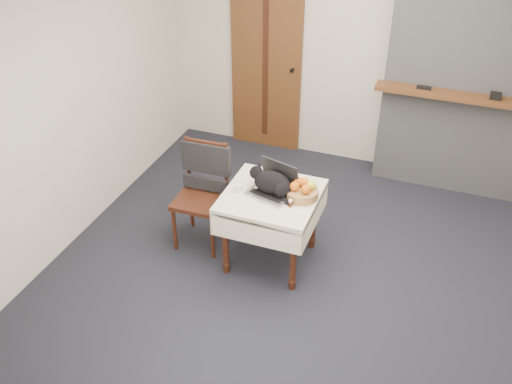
% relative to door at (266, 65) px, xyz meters
% --- Properties ---
extents(ground, '(4.50, 4.50, 0.00)m').
position_rel_door_xyz_m(ground, '(1.20, -1.97, -1.00)').
color(ground, black).
rests_on(ground, ground).
extents(room_shell, '(4.52, 4.01, 2.61)m').
position_rel_door_xyz_m(room_shell, '(1.20, -1.51, 0.76)').
color(room_shell, beige).
rests_on(room_shell, ground).
extents(door, '(0.82, 0.10, 2.00)m').
position_rel_door_xyz_m(door, '(0.00, 0.00, 0.00)').
color(door, brown).
rests_on(door, ground).
extents(chimney, '(1.62, 0.48, 2.60)m').
position_rel_door_xyz_m(chimney, '(2.10, -0.13, 0.30)').
color(chimney, gray).
rests_on(chimney, ground).
extents(side_table, '(0.78, 0.78, 0.70)m').
position_rel_door_xyz_m(side_table, '(0.77, -2.00, -0.41)').
color(side_table, '#39190F').
rests_on(side_table, ground).
extents(laptop, '(0.43, 0.39, 0.27)m').
position_rel_door_xyz_m(laptop, '(0.78, -1.97, -0.23)').
color(laptop, '#B7B7BC').
rests_on(laptop, side_table).
extents(cat, '(0.45, 0.28, 0.23)m').
position_rel_door_xyz_m(cat, '(0.78, -1.99, -0.20)').
color(cat, black).
rests_on(cat, side_table).
extents(cream_jar, '(0.06, 0.06, 0.07)m').
position_rel_door_xyz_m(cream_jar, '(0.50, -2.07, -0.26)').
color(cream_jar, silver).
rests_on(cream_jar, side_table).
extents(pill_bottle, '(0.03, 0.03, 0.07)m').
position_rel_door_xyz_m(pill_bottle, '(0.97, -2.12, -0.27)').
color(pill_bottle, '#AB4915').
rests_on(pill_bottle, side_table).
extents(fruit_basket, '(0.27, 0.27, 0.15)m').
position_rel_door_xyz_m(fruit_basket, '(1.02, -1.96, -0.24)').
color(fruit_basket, '#AF7D46').
rests_on(fruit_basket, side_table).
extents(desk_clutter, '(0.11, 0.09, 0.01)m').
position_rel_door_xyz_m(desk_clutter, '(0.92, -2.00, -0.30)').
color(desk_clutter, black).
rests_on(desk_clutter, side_table).
extents(chair, '(0.45, 0.44, 0.98)m').
position_rel_door_xyz_m(chair, '(0.09, -1.89, -0.38)').
color(chair, '#39190F').
rests_on(chair, ground).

